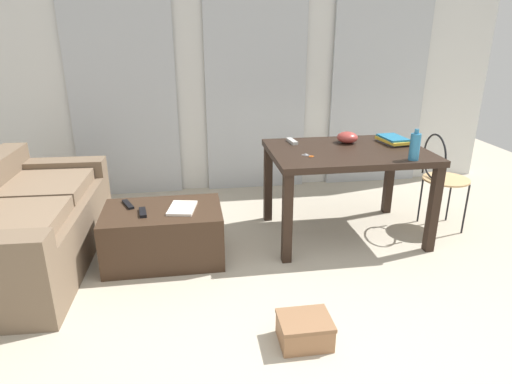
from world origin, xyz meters
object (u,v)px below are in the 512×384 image
bottle_near (415,146)px  magazine (182,208)px  craft_table (347,161)px  tv_remote_on_table (292,141)px  couch (23,227)px  shoebox (305,330)px  tv_remote_secondary (128,204)px  coffee_table (164,234)px  book_stack (394,140)px  wire_chair (440,171)px  tv_remote_primary (143,212)px  bowl (347,137)px  scissors (309,156)px

bottle_near → magazine: 1.78m
craft_table → tv_remote_on_table: (-0.40, 0.28, 0.11)m
couch → shoebox: size_ratio=5.98×
craft_table → tv_remote_secondary: (-1.75, -0.09, -0.24)m
coffee_table → bottle_near: (1.87, -0.16, 0.65)m
coffee_table → bottle_near: 1.99m
couch → book_stack: size_ratio=5.52×
coffee_table → shoebox: (0.81, -1.11, -0.12)m
wire_chair → book_stack: 0.48m
tv_remote_primary → tv_remote_secondary: size_ratio=0.88×
couch → shoebox: 2.20m
coffee_table → magazine: 0.26m
couch → tv_remote_primary: (0.89, -0.14, 0.12)m
magazine → shoebox: bearing=-47.5°
tv_remote_on_table → coffee_table: bearing=-162.5°
tv_remote_on_table → tv_remote_secondary: tv_remote_on_table is taller
tv_remote_primary → tv_remote_on_table: bearing=16.0°
couch → wire_chair: (3.35, 0.13, 0.23)m
tv_remote_on_table → magazine: 1.13m
coffee_table → wire_chair: (2.34, 0.21, 0.32)m
tv_remote_secondary → bottle_near: bearing=-29.9°
couch → craft_table: 2.54m
couch → tv_remote_on_table: size_ratio=10.01×
wire_chair → couch: bearing=-177.8°
tv_remote_on_table → shoebox: size_ratio=0.60×
couch → bottle_near: 2.95m
bowl → magazine: bearing=-163.1°
wire_chair → tv_remote_secondary: bearing=-178.1°
wire_chair → tv_remote_secondary: wire_chair is taller
couch → tv_remote_secondary: bearing=3.1°
tv_remote_secondary → coffee_table: bearing=-47.3°
tv_remote_on_table → craft_table: bearing=-41.5°
coffee_table → tv_remote_secondary: 0.36m
bottle_near → wire_chair: bearing=38.1°
scissors → magazine: 1.04m
coffee_table → wire_chair: size_ratio=1.03×
tv_remote_secondary → tv_remote_on_table: bearing=-7.3°
book_stack → coffee_table: bearing=-170.2°
bowl → magazine: 1.52m
tv_remote_on_table → tv_remote_primary: size_ratio=1.07×
wire_chair → tv_remote_secondary: size_ratio=4.51×
book_stack → tv_remote_on_table: (-0.85, 0.15, -0.02)m
couch → wire_chair: 3.36m
bottle_near → tv_remote_primary: 2.05m
wire_chair → tv_remote_on_table: 1.29m
bowl → craft_table: bearing=-107.8°
wire_chair → bowl: size_ratio=4.86×
book_stack → magazine: (-1.80, -0.36, -0.36)m
shoebox → tv_remote_on_table: bearing=80.0°
bottle_near → bowl: (-0.31, 0.57, -0.06)m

